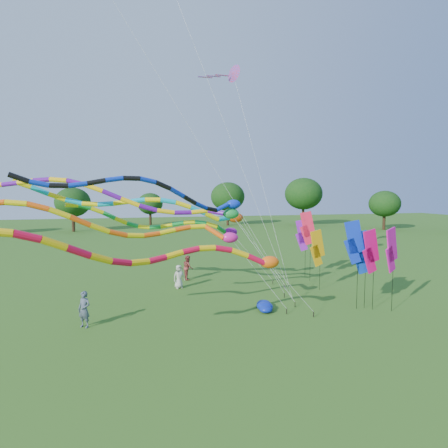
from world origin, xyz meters
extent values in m
plane|color=#265B18|center=(0.00, 0.00, 0.00)|extent=(160.00, 160.00, 0.00)
cylinder|color=#382314|center=(36.19, 40.01, 1.44)|extent=(0.50, 0.50, 2.88)
ellipsoid|color=#113C10|center=(36.19, 40.01, 5.19)|extent=(6.07, 6.07, 5.16)
cylinder|color=#382314|center=(24.57, 47.94, 1.29)|extent=(0.50, 0.50, 2.59)
ellipsoid|color=#113C10|center=(24.57, 47.94, 4.67)|extent=(5.46, 5.46, 4.64)
cylinder|color=#382314|center=(11.03, 51.30, 1.17)|extent=(0.50, 0.50, 2.34)
ellipsoid|color=#113C10|center=(11.03, 51.30, 4.22)|extent=(4.94, 4.94, 4.20)
cylinder|color=#382314|center=(-2.88, 57.48, 1.16)|extent=(0.50, 0.50, 2.31)
ellipsoid|color=#113C10|center=(-2.88, 57.48, 4.18)|extent=(4.89, 4.89, 4.15)
cylinder|color=#382314|center=(-17.78, 55.16, 1.73)|extent=(0.50, 0.50, 3.46)
ellipsoid|color=#113C10|center=(-17.78, 55.16, 6.24)|extent=(7.30, 7.30, 6.20)
cylinder|color=black|center=(2.53, 1.38, 0.15)|extent=(0.05, 0.05, 0.30)
cylinder|color=silver|center=(1.13, 0.98, 1.75)|extent=(0.02, 0.02, 4.14)
ellipsoid|color=#F4590C|center=(-0.28, 0.57, 3.21)|extent=(0.94, 0.60, 0.60)
cylinder|color=red|center=(-1.02, 0.46, 3.41)|extent=(0.27, 0.27, 0.90)
cylinder|color=yellow|center=(-1.83, 0.41, 3.75)|extent=(0.27, 0.27, 0.86)
cylinder|color=red|center=(-2.63, 0.33, 3.98)|extent=(0.27, 0.27, 0.82)
cylinder|color=yellow|center=(-3.42, 0.20, 4.06)|extent=(0.27, 0.27, 0.80)
cylinder|color=red|center=(-4.19, 0.00, 4.02)|extent=(0.27, 0.27, 0.80)
cylinder|color=yellow|center=(-4.94, -0.26, 3.91)|extent=(0.27, 0.27, 0.81)
cylinder|color=red|center=(-5.67, -0.58, 3.80)|extent=(0.27, 0.27, 0.81)
cylinder|color=yellow|center=(-6.39, -0.95, 3.78)|extent=(0.27, 0.27, 0.81)
cylinder|color=red|center=(-7.10, -1.35, 3.89)|extent=(0.27, 0.27, 0.84)
cylinder|color=yellow|center=(-7.81, -1.75, 4.14)|extent=(0.27, 0.27, 0.87)
cylinder|color=red|center=(-8.52, -2.14, 4.48)|extent=(0.27, 0.27, 0.89)
cylinder|color=yellow|center=(-9.24, -2.49, 4.84)|extent=(0.27, 0.27, 0.87)
cylinder|color=red|center=(-9.98, -2.78, 5.14)|extent=(0.27, 0.27, 0.83)
cylinder|color=black|center=(1.37, 2.21, 0.15)|extent=(0.05, 0.05, 0.30)
cylinder|color=silver|center=(-0.27, 2.00, 2.29)|extent=(0.02, 0.02, 5.20)
ellipsoid|color=#D8188A|center=(-1.91, 1.80, 4.30)|extent=(0.83, 0.53, 0.53)
cylinder|color=#FF570D|center=(-2.68, 1.97, 4.58)|extent=(0.24, 0.24, 1.09)
cylinder|color=yellow|center=(-3.48, 2.15, 4.85)|extent=(0.24, 0.24, 0.78)
cylinder|color=#FF570D|center=(-4.25, 2.05, 4.79)|extent=(0.24, 0.24, 0.79)
cylinder|color=yellow|center=(-5.01, 1.88, 4.67)|extent=(0.24, 0.24, 0.79)
cylinder|color=#FF570D|center=(-5.77, 1.65, 4.58)|extent=(0.24, 0.24, 0.79)
cylinder|color=yellow|center=(-6.51, 1.38, 4.59)|extent=(0.24, 0.24, 0.80)
cylinder|color=#FF570D|center=(-7.26, 1.10, 4.73)|extent=(0.24, 0.24, 0.83)
cylinder|color=yellow|center=(-8.01, 0.82, 5.00)|extent=(0.24, 0.24, 0.86)
cylinder|color=#FF570D|center=(-8.76, 0.57, 5.36)|extent=(0.24, 0.24, 0.87)
cylinder|color=yellow|center=(-9.52, 0.37, 5.72)|extent=(0.24, 0.24, 0.85)
cylinder|color=#FF570D|center=(-10.28, 0.23, 6.00)|extent=(0.24, 0.24, 0.81)
cylinder|color=yellow|center=(-11.06, 0.17, 6.14)|extent=(0.24, 0.24, 0.78)
cylinder|color=black|center=(2.32, 3.20, 0.15)|extent=(0.05, 0.05, 0.30)
cylinder|color=silver|center=(0.52, 3.60, 2.82)|extent=(0.02, 0.02, 6.27)
ellipsoid|color=#1A9235|center=(-1.27, 4.01, 5.36)|extent=(0.91, 0.58, 0.58)
cylinder|color=#5D0D97|center=(-2.02, 4.41, 5.43)|extent=(0.26, 0.26, 1.05)
cylinder|color=yellow|center=(-2.90, 4.77, 5.46)|extent=(0.26, 0.26, 0.95)
cylinder|color=#5D0D97|center=(-3.84, 4.82, 5.41)|extent=(0.26, 0.26, 0.95)
cylinder|color=yellow|center=(-4.80, 4.85, 5.48)|extent=(0.26, 0.26, 0.97)
cylinder|color=#5D0D97|center=(-5.76, 4.86, 5.69)|extent=(0.26, 0.26, 1.00)
cylinder|color=yellow|center=(-6.71, 4.90, 6.02)|extent=(0.26, 0.26, 1.02)
cylinder|color=#5D0D97|center=(-7.65, 4.98, 6.41)|extent=(0.26, 0.26, 1.03)
cylinder|color=yellow|center=(-8.58, 5.11, 6.78)|extent=(0.26, 0.26, 1.00)
cylinder|color=#5D0D97|center=(-9.50, 5.31, 7.06)|extent=(0.26, 0.26, 0.96)
cylinder|color=yellow|center=(-10.40, 5.57, 7.21)|extent=(0.26, 0.26, 0.94)
cylinder|color=#5D0D97|center=(-11.28, 5.90, 7.21)|extent=(0.26, 0.26, 0.95)
cylinder|color=yellow|center=(-12.16, 6.26, 7.12)|extent=(0.26, 0.26, 0.96)
cylinder|color=#5D0D97|center=(-13.03, 6.65, 7.01)|extent=(0.26, 0.26, 0.96)
cylinder|color=black|center=(2.49, 5.15, 0.15)|extent=(0.05, 0.05, 0.30)
cylinder|color=silver|center=(0.66, 4.52, 3.08)|extent=(0.02, 0.02, 6.81)
ellipsoid|color=#0D2EC3|center=(-1.16, 3.90, 5.89)|extent=(0.79, 0.51, 0.51)
cylinder|color=#0B2BB7|center=(-1.85, 3.68, 5.73)|extent=(0.23, 0.23, 0.81)
cylinder|color=black|center=(-2.53, 3.37, 5.65)|extent=(0.23, 0.23, 0.78)
cylinder|color=#0B2BB7|center=(-3.17, 2.96, 5.86)|extent=(0.23, 0.23, 0.81)
cylinder|color=black|center=(-3.82, 2.57, 6.18)|extent=(0.23, 0.23, 0.84)
cylinder|color=#0B2BB7|center=(-4.49, 2.23, 6.55)|extent=(0.23, 0.23, 0.83)
cylinder|color=black|center=(-5.18, 1.95, 6.88)|extent=(0.23, 0.23, 0.80)
cylinder|color=#0B2BB7|center=(-5.89, 1.74, 7.11)|extent=(0.23, 0.23, 0.76)
cylinder|color=black|center=(-6.62, 1.58, 7.19)|extent=(0.23, 0.23, 0.75)
cylinder|color=#0B2BB7|center=(-7.37, 1.48, 7.14)|extent=(0.23, 0.23, 0.77)
cylinder|color=black|center=(-8.14, 1.41, 7.02)|extent=(0.23, 0.23, 0.78)
cylinder|color=#0B2BB7|center=(-8.90, 1.36, 6.89)|extent=(0.23, 0.23, 0.77)
cylinder|color=black|center=(-9.66, 1.29, 6.85)|extent=(0.23, 0.23, 0.76)
cylinder|color=#0B2BB7|center=(-10.41, 1.18, 6.93)|extent=(0.23, 0.23, 0.77)
cylinder|color=black|center=(-11.14, 1.03, 7.15)|extent=(0.23, 0.23, 0.80)
cylinder|color=black|center=(3.37, 7.12, 0.15)|extent=(0.05, 0.05, 0.30)
cylinder|color=silver|center=(1.61, 7.07, 2.60)|extent=(0.02, 0.02, 5.82)
ellipsoid|color=#BF400B|center=(-0.15, 7.02, 4.91)|extent=(1.00, 0.64, 0.64)
cylinder|color=#0BA8C6|center=(-0.94, 6.79, 4.88)|extent=(0.29, 0.29, 0.98)
cylinder|color=yellow|center=(-1.83, 6.51, 5.05)|extent=(0.29, 0.29, 0.99)
cylinder|color=#0BA8C6|center=(-2.72, 6.42, 5.45)|extent=(0.29, 0.29, 0.98)
cylinder|color=yellow|center=(-3.61, 6.38, 5.79)|extent=(0.29, 0.29, 0.94)
cylinder|color=#0BA8C6|center=(-4.51, 6.42, 6.01)|extent=(0.29, 0.29, 0.91)
cylinder|color=yellow|center=(-5.40, 6.52, 6.09)|extent=(0.29, 0.29, 0.91)
cylinder|color=#0BA8C6|center=(-6.30, 6.66, 6.05)|extent=(0.29, 0.29, 0.92)
cylinder|color=yellow|center=(-7.20, 6.82, 5.94)|extent=(0.29, 0.29, 0.92)
cylinder|color=#0BA8C6|center=(-8.10, 6.99, 5.86)|extent=(0.29, 0.29, 0.91)
cylinder|color=yellow|center=(-9.00, 7.13, 5.86)|extent=(0.29, 0.29, 0.91)
cylinder|color=#0BA8C6|center=(-9.89, 7.22, 6.01)|extent=(0.29, 0.29, 0.92)
cylinder|color=yellow|center=(-10.79, 7.25, 6.28)|extent=(0.29, 0.29, 0.95)
cylinder|color=#0BA8C6|center=(-11.68, 7.22, 6.64)|extent=(0.29, 0.29, 0.97)
cylinder|color=yellow|center=(-12.57, 7.12, 7.01)|extent=(0.29, 0.29, 0.97)
cylinder|color=black|center=(3.02, 8.43, 0.15)|extent=(0.05, 0.05, 0.30)
cylinder|color=silver|center=(1.45, 8.41, 2.05)|extent=(0.02, 0.02, 4.74)
ellipsoid|color=#850C89|center=(-0.12, 8.39, 3.83)|extent=(0.96, 0.62, 0.62)
cylinder|color=green|center=(-0.82, 8.11, 4.05)|extent=(0.28, 0.28, 1.01)
cylinder|color=yellow|center=(-1.54, 7.86, 4.39)|extent=(0.28, 0.28, 0.76)
cylinder|color=green|center=(-2.26, 7.95, 4.56)|extent=(0.28, 0.28, 0.74)
cylinder|color=yellow|center=(-2.98, 8.09, 4.58)|extent=(0.28, 0.28, 0.74)
cylinder|color=green|center=(-3.70, 8.26, 4.50)|extent=(0.28, 0.28, 0.76)
cylinder|color=yellow|center=(-4.42, 8.44, 4.36)|extent=(0.28, 0.28, 0.76)
cylinder|color=green|center=(-5.14, 8.61, 4.27)|extent=(0.28, 0.28, 0.74)
cylinder|color=yellow|center=(-5.87, 8.75, 4.28)|extent=(0.28, 0.28, 0.73)
cylinder|color=green|center=(-6.59, 8.83, 4.43)|extent=(0.28, 0.28, 0.76)
cylinder|color=yellow|center=(-7.31, 8.85, 4.71)|extent=(0.28, 0.28, 0.79)
cylinder|color=green|center=(-8.02, 8.79, 5.06)|extent=(0.28, 0.28, 0.81)
cylinder|color=yellow|center=(-8.74, 8.68, 5.40)|extent=(0.28, 0.28, 0.80)
cylinder|color=green|center=(-9.46, 8.51, 5.65)|extent=(0.28, 0.28, 0.77)
cylinder|color=yellow|center=(-10.18, 8.31, 5.77)|extent=(0.28, 0.28, 0.75)
cylinder|color=black|center=(2.50, 4.00, 0.15)|extent=(0.04, 0.04, 0.30)
cylinder|color=silver|center=(-1.24, 5.30, 10.34)|extent=(0.01, 0.01, 21.59)
cylinder|color=black|center=(2.50, 4.00, 0.15)|extent=(0.04, 0.04, 0.30)
cylinder|color=silver|center=(-3.53, 4.23, 10.02)|extent=(0.01, 0.01, 22.88)
cylinder|color=black|center=(2.50, 4.00, 0.15)|extent=(0.04, 0.04, 0.30)
cylinder|color=silver|center=(1.11, 5.61, 7.14)|extent=(0.01, 0.01, 14.32)
cone|color=purple|center=(-0.28, 7.22, 13.98)|extent=(1.42, 1.46, 1.26)
cube|color=purple|center=(-0.98, 7.22, 13.83)|extent=(0.90, 0.12, 0.04)
cube|color=purple|center=(-1.53, 7.22, 13.71)|extent=(0.90, 0.12, 0.04)
cube|color=purple|center=(-2.08, 7.22, 13.59)|extent=(0.90, 0.12, 0.04)
cylinder|color=black|center=(6.03, 8.68, 2.40)|extent=(0.02, 0.02, 4.81)
cube|color=red|center=(5.83, 8.77, 4.21)|extent=(1.09, 0.55, 1.93)
cube|color=red|center=(5.76, 8.80, 3.41)|extent=(0.95, 0.49, 1.51)
cylinder|color=black|center=(5.52, 6.28, 1.87)|extent=(0.02, 0.02, 3.73)
cube|color=#EC9E0C|center=(5.30, 6.25, 3.13)|extent=(1.16, 0.23, 1.93)
cube|color=#EC9E0C|center=(5.22, 6.24, 2.33)|extent=(1.01, 0.21, 1.51)
cylinder|color=black|center=(6.03, 2.05, 2.04)|extent=(0.02, 0.02, 4.09)
cube|color=#0B31A0|center=(5.83, 2.14, 3.49)|extent=(1.10, 0.51, 1.93)
cube|color=#0B31A0|center=(5.75, 2.17, 2.69)|extent=(0.96, 0.45, 1.51)
cylinder|color=black|center=(7.17, 1.22, 2.16)|extent=(0.02, 0.02, 4.33)
cube|color=#DA0C9C|center=(6.97, 1.14, 3.73)|extent=(1.10, 0.52, 1.93)
cube|color=#DA0C9C|center=(6.90, 1.11, 2.93)|extent=(0.96, 0.47, 1.51)
cylinder|color=black|center=(6.38, 10.19, 2.06)|extent=(0.02, 0.02, 4.11)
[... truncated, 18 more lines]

